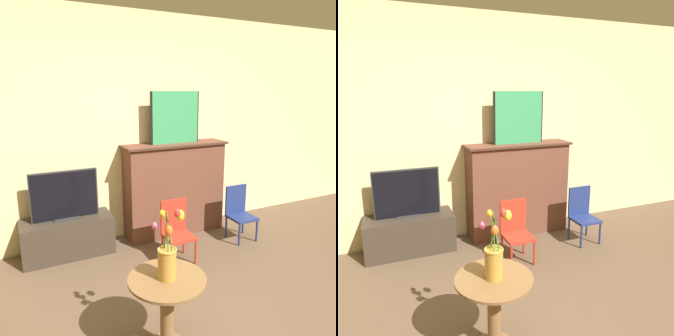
{
  "view_description": "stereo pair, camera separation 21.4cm",
  "coord_description": "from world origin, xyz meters",
  "views": [
    {
      "loc": [
        -1.32,
        -1.63,
        1.82
      ],
      "look_at": [
        0.02,
        1.13,
        1.08
      ],
      "focal_mm": 35.0,
      "sensor_mm": 36.0,
      "label": 1
    },
    {
      "loc": [
        -1.13,
        -1.72,
        1.82
      ],
      "look_at": [
        0.02,
        1.13,
        1.08
      ],
      "focal_mm": 35.0,
      "sensor_mm": 36.0,
      "label": 2
    }
  ],
  "objects": [
    {
      "name": "chair_blue",
      "position": [
        1.14,
        1.42,
        0.36
      ],
      "size": [
        0.3,
        0.3,
        0.66
      ],
      "color": "navy",
      "rests_on": "ground"
    },
    {
      "name": "wall_back",
      "position": [
        0.0,
        2.13,
        1.35
      ],
      "size": [
        8.0,
        0.06,
        2.7
      ],
      "color": "beige",
      "rests_on": "ground"
    },
    {
      "name": "tv_stand",
      "position": [
        -0.85,
        1.88,
        0.21
      ],
      "size": [
        0.98,
        0.39,
        0.43
      ],
      "color": "#382D23",
      "rests_on": "ground"
    },
    {
      "name": "painting",
      "position": [
        0.51,
        1.93,
        1.48
      ],
      "size": [
        0.65,
        0.03,
        0.63
      ],
      "color": "black",
      "rests_on": "fireplace_mantel"
    },
    {
      "name": "side_table",
      "position": [
        -0.46,
        0.16,
        0.37
      ],
      "size": [
        0.54,
        0.54,
        0.57
      ],
      "color": "brown",
      "rests_on": "ground"
    },
    {
      "name": "fireplace_mantel",
      "position": [
        0.5,
        1.93,
        0.6
      ],
      "size": [
        1.33,
        0.38,
        1.17
      ],
      "color": "brown",
      "rests_on": "ground"
    },
    {
      "name": "chair_red",
      "position": [
        0.19,
        1.28,
        0.36
      ],
      "size": [
        0.3,
        0.3,
        0.66
      ],
      "color": "#B22D1E",
      "rests_on": "ground"
    },
    {
      "name": "tv_monitor",
      "position": [
        -0.85,
        1.89,
        0.69
      ],
      "size": [
        0.72,
        0.12,
        0.54
      ],
      "color": "#2D2D2D",
      "rests_on": "tv_stand"
    },
    {
      "name": "vase_tulips",
      "position": [
        -0.45,
        0.16,
        0.73
      ],
      "size": [
        0.2,
        0.18,
        0.51
      ],
      "color": "#B78433",
      "rests_on": "side_table"
    }
  ]
}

